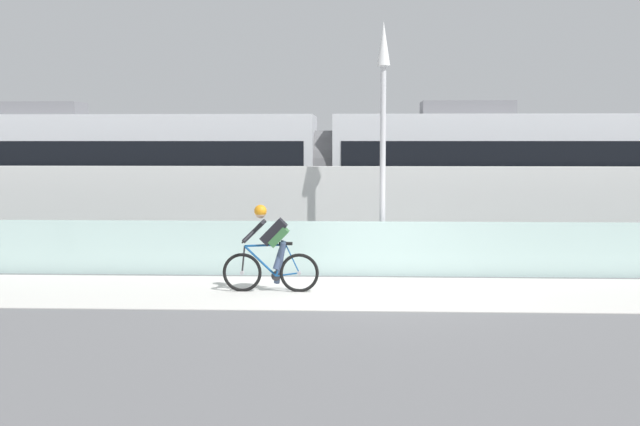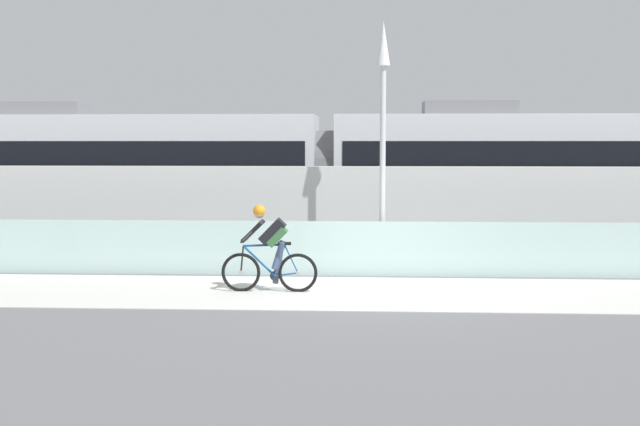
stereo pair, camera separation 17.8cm
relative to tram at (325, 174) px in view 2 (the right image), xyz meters
The scene contains 9 objects.
ground_plane 7.19m from the tram, 80.69° to the right, with size 200.00×200.00×0.00m, color slate.
bike_path_deck 7.19m from the tram, 80.69° to the right, with size 32.00×3.20×0.01m, color silver.
glass_parapet 5.29m from the tram, 77.34° to the right, with size 32.00×0.05×1.13m, color silver.
concrete_barrier_wall 3.48m from the tram, 70.66° to the right, with size 32.00×0.36×2.19m, color silver.
tram_rail_near 2.31m from the tram, 32.58° to the right, with size 32.00×0.08×0.01m, color #595654.
tram_rail_far 2.31m from the tram, 32.58° to the left, with size 32.00×0.08×0.01m, color #595654.
tram is the anchor object (origin of this frame).
cyclist_on_bike 6.98m from the tram, 95.88° to the right, with size 1.77×0.58×1.61m.
lamp_post_antenna 5.10m from the tram, 73.41° to the right, with size 0.28×0.28×5.20m.
Camera 2 is at (-0.16, -14.20, 2.74)m, focal length 44.27 mm.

